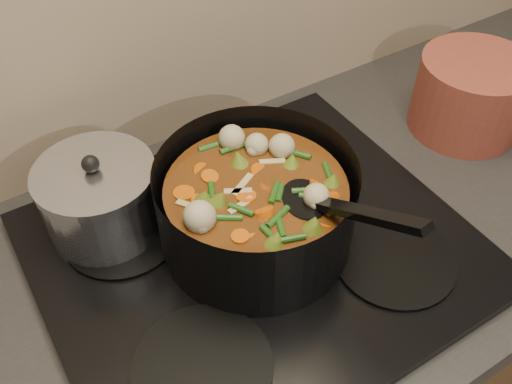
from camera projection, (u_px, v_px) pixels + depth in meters
stovetop at (256, 250)px, 0.86m from camera, size 0.62×0.54×0.03m
stockpot at (256, 208)px, 0.82m from camera, size 0.31×0.39×0.21m
saucepan at (100, 199)px, 0.84m from camera, size 0.18×0.18×0.14m
terracotta_crock at (470, 95)px, 1.04m from camera, size 0.23×0.23×0.14m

